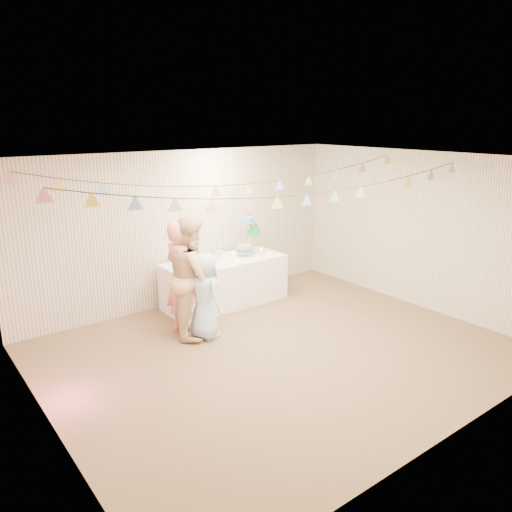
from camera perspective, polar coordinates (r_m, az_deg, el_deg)
floor at (r=7.00m, az=2.70°, el=-10.79°), size 6.00×6.00×0.00m
ceiling at (r=6.30m, az=3.01°, el=10.93°), size 6.00×6.00×0.00m
back_wall at (r=8.54m, az=-8.01°, el=3.19°), size 6.00×6.00×0.00m
front_wall at (r=4.99m, az=21.74°, el=-6.80°), size 6.00×6.00×0.00m
left_wall at (r=5.23m, az=-23.37°, el=-5.97°), size 5.00×5.00×0.00m
right_wall at (r=8.72m, az=18.16°, el=2.81°), size 5.00×5.00×0.00m
table at (r=8.56m, az=-3.56°, el=-2.95°), size 2.10×0.84×0.79m
cake_stand at (r=8.71m, az=-0.82°, el=2.22°), size 0.62×0.37×0.70m
cake_bottom at (r=8.64m, az=-1.37°, el=0.32°), size 0.31×0.31×0.15m
cake_middle at (r=8.89m, az=-0.23°, el=2.54°), size 0.27×0.27×0.22m
cake_top_tier at (r=8.59m, az=-1.03°, el=3.93°), size 0.25×0.25×0.19m
platter at (r=8.15m, az=-6.45°, el=-1.29°), size 0.35×0.35×0.02m
posy at (r=8.44m, az=-4.23°, el=-0.14°), size 0.14×0.14×0.16m
person_adult_a at (r=7.30m, az=-8.56°, el=-2.54°), size 0.46×0.66×1.72m
person_adult_b at (r=7.27m, az=-7.32°, el=-2.36°), size 0.98×1.07×1.77m
person_child at (r=7.22m, az=-5.89°, el=-4.53°), size 0.46×0.66×1.27m
bunting_back at (r=7.19m, az=-2.75°, el=9.50°), size 5.60×1.10×0.40m
bunting_front at (r=6.18m, az=4.18°, el=8.21°), size 5.60×0.90×0.36m
tealight_0 at (r=7.92m, az=-7.83°, el=-1.50°), size 0.04×0.04×0.03m
tealight_1 at (r=8.41m, az=-6.28°, el=-0.44°), size 0.04×0.04×0.03m
tealight_2 at (r=8.32m, az=-2.20°, el=-0.53°), size 0.04×0.04×0.03m
tealight_3 at (r=8.81m, az=-2.51°, el=0.38°), size 0.04×0.04×0.03m
tealight_4 at (r=8.77m, az=1.50°, el=0.32°), size 0.04×0.04×0.03m
tealight_5 at (r=9.07m, az=0.60°, el=0.83°), size 0.04×0.04×0.03m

